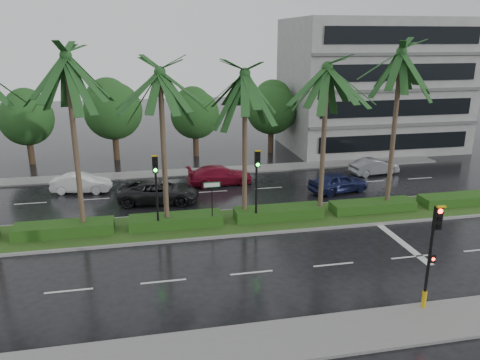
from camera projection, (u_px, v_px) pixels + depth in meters
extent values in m
plane|color=black|center=(232.00, 230.00, 26.13)|extent=(120.00, 120.00, 0.00)
cube|color=slate|center=(284.00, 341.00, 16.56)|extent=(40.00, 2.40, 0.12)
cube|color=slate|center=(204.00, 171.00, 37.35)|extent=(40.00, 2.00, 0.12)
cube|color=gray|center=(228.00, 223.00, 27.05)|extent=(36.00, 4.00, 0.14)
cube|color=#244A18|center=(228.00, 221.00, 27.02)|extent=(35.60, 3.70, 0.02)
cube|color=#1E4C15|center=(64.00, 229.00, 25.21)|extent=(5.20, 1.40, 0.60)
cube|color=#1E4C15|center=(176.00, 220.00, 26.36)|extent=(5.20, 1.40, 0.60)
cube|color=#1E4C15|center=(278.00, 213.00, 27.51)|extent=(5.20, 1.40, 0.60)
cube|color=#1E4C15|center=(373.00, 206.00, 28.66)|extent=(5.20, 1.40, 0.60)
cube|color=#1E4C15|center=(459.00, 199.00, 29.82)|extent=(5.20, 1.40, 0.60)
cube|color=silver|center=(31.00, 203.00, 30.38)|extent=(2.00, 0.12, 0.01)
cube|color=silver|center=(69.00, 291.00, 19.91)|extent=(2.00, 0.12, 0.01)
cube|color=silver|center=(94.00, 199.00, 31.15)|extent=(2.00, 0.12, 0.01)
cube|color=silver|center=(164.00, 281.00, 20.68)|extent=(2.00, 0.12, 0.01)
cube|color=silver|center=(155.00, 195.00, 31.92)|extent=(2.00, 0.12, 0.01)
cube|color=silver|center=(252.00, 273.00, 21.45)|extent=(2.00, 0.12, 0.01)
cube|color=silver|center=(213.00, 192.00, 32.68)|extent=(2.00, 0.12, 0.01)
cube|color=silver|center=(333.00, 264.00, 22.21)|extent=(2.00, 0.12, 0.01)
cube|color=silver|center=(268.00, 188.00, 33.45)|extent=(2.00, 0.12, 0.01)
cube|color=silver|center=(410.00, 257.00, 22.98)|extent=(2.00, 0.12, 0.01)
cube|color=silver|center=(321.00, 185.00, 34.22)|extent=(2.00, 0.12, 0.01)
cube|color=silver|center=(372.00, 181.00, 34.99)|extent=(2.00, 0.12, 0.01)
cube|color=silver|center=(420.00, 178.00, 35.76)|extent=(2.00, 0.12, 0.01)
cube|color=silver|center=(398.00, 239.00, 24.95)|extent=(0.40, 6.00, 0.01)
cylinder|color=#483729|center=(76.00, 149.00, 24.21)|extent=(0.28, 0.28, 9.34)
cylinder|color=#483729|center=(84.00, 228.00, 25.52)|extent=(0.40, 0.40, 0.44)
cylinder|color=#483729|center=(164.00, 153.00, 25.01)|extent=(0.28, 0.28, 8.50)
cylinder|color=#483729|center=(167.00, 223.00, 26.19)|extent=(0.40, 0.40, 0.44)
cylinder|color=#483729|center=(245.00, 149.00, 26.18)|extent=(0.28, 0.28, 8.36)
cylinder|color=#483729|center=(244.00, 215.00, 27.34)|extent=(0.40, 0.40, 0.44)
cylinder|color=#483729|center=(323.00, 145.00, 26.62)|extent=(0.28, 0.28, 8.66)
cylinder|color=#483729|center=(320.00, 212.00, 27.83)|extent=(0.40, 0.40, 0.44)
cylinder|color=#483729|center=(394.00, 134.00, 27.65)|extent=(0.28, 0.28, 9.43)
cylinder|color=#483729|center=(387.00, 205.00, 28.97)|extent=(0.40, 0.40, 0.44)
cylinder|color=black|center=(428.00, 268.00, 18.04)|extent=(0.12, 0.12, 3.40)
cube|color=black|center=(438.00, 218.00, 17.24)|extent=(0.30, 0.18, 0.90)
cube|color=gold|center=(441.00, 207.00, 16.99)|extent=(0.34, 0.12, 0.06)
cylinder|color=#FF0C05|center=(440.00, 211.00, 17.06)|extent=(0.18, 0.04, 0.18)
cylinder|color=black|center=(439.00, 219.00, 17.15)|extent=(0.18, 0.04, 0.18)
cylinder|color=black|center=(438.00, 226.00, 17.23)|extent=(0.18, 0.04, 0.18)
cylinder|color=gold|center=(424.00, 299.00, 18.43)|extent=(0.18, 0.18, 0.70)
cube|color=black|center=(432.00, 258.00, 17.74)|extent=(0.22, 0.16, 0.32)
cylinder|color=#FF0C05|center=(433.00, 259.00, 17.66)|extent=(0.12, 0.03, 0.12)
cylinder|color=black|center=(157.00, 202.00, 25.19)|extent=(0.12, 0.12, 3.40)
cube|color=black|center=(155.00, 164.00, 24.39)|extent=(0.30, 0.18, 0.90)
cube|color=gold|center=(155.00, 156.00, 24.14)|extent=(0.34, 0.12, 0.06)
cylinder|color=black|center=(155.00, 159.00, 24.21)|extent=(0.18, 0.04, 0.18)
cylinder|color=black|center=(155.00, 165.00, 24.30)|extent=(0.18, 0.04, 0.18)
cylinder|color=#0CE519|center=(155.00, 170.00, 24.39)|extent=(0.18, 0.04, 0.18)
cylinder|color=black|center=(256.00, 195.00, 26.25)|extent=(0.12, 0.12, 3.40)
cube|color=black|center=(257.00, 159.00, 25.45)|extent=(0.30, 0.18, 0.90)
cube|color=gold|center=(258.00, 151.00, 25.20)|extent=(0.34, 0.12, 0.06)
cylinder|color=black|center=(258.00, 154.00, 25.27)|extent=(0.18, 0.04, 0.18)
cylinder|color=black|center=(258.00, 159.00, 25.36)|extent=(0.18, 0.04, 0.18)
cylinder|color=#0CE519|center=(258.00, 165.00, 25.44)|extent=(0.18, 0.04, 0.18)
cylinder|color=black|center=(212.00, 204.00, 25.98)|extent=(0.06, 0.06, 2.60)
cube|color=#0C5926|center=(212.00, 185.00, 25.62)|extent=(0.95, 0.04, 0.30)
cube|color=white|center=(212.00, 185.00, 25.59)|extent=(0.85, 0.01, 0.22)
cylinder|color=#392E19|center=(31.00, 152.00, 39.52)|extent=(0.52, 0.52, 2.15)
sphere|color=#193E17|center=(26.00, 119.00, 38.70)|extent=(4.42, 4.42, 4.42)
sphere|color=#193E17|center=(26.00, 108.00, 38.73)|extent=(3.31, 3.31, 3.31)
cylinder|color=#392E19|center=(116.00, 146.00, 40.82)|extent=(0.52, 0.52, 2.40)
sphere|color=#193E17|center=(113.00, 111.00, 39.91)|extent=(4.93, 4.93, 4.93)
sphere|color=#193E17|center=(112.00, 99.00, 39.91)|extent=(3.70, 3.70, 3.70)
cylinder|color=#392E19|center=(196.00, 145.00, 42.21)|extent=(0.52, 0.52, 2.10)
sphere|color=#193E17|center=(195.00, 115.00, 41.41)|extent=(4.31, 4.31, 4.31)
sphere|color=#193E17|center=(194.00, 105.00, 41.45)|extent=(3.23, 3.23, 3.23)
cylinder|color=#392E19|center=(271.00, 140.00, 43.53)|extent=(0.52, 0.52, 2.25)
sphere|color=#193E17|center=(271.00, 109.00, 42.67)|extent=(4.63, 4.63, 4.63)
sphere|color=#193E17|center=(271.00, 99.00, 42.69)|extent=(3.47, 3.47, 3.47)
cylinder|color=#392E19|center=(341.00, 135.00, 44.82)|extent=(0.52, 0.52, 2.61)
sphere|color=#193E17|center=(344.00, 100.00, 43.83)|extent=(5.36, 5.36, 5.36)
sphere|color=#193E17|center=(343.00, 88.00, 43.80)|extent=(4.02, 4.02, 4.02)
cube|color=gray|center=(372.00, 85.00, 44.49)|extent=(16.00, 10.00, 12.00)
imported|color=white|center=(81.00, 183.00, 32.39)|extent=(1.95, 4.14, 1.31)
imported|color=black|center=(159.00, 192.00, 30.38)|extent=(3.05, 5.49, 1.45)
imported|color=maroon|center=(220.00, 175.00, 34.15)|extent=(2.28, 4.88, 1.38)
imported|color=#171C45|center=(338.00, 182.00, 32.40)|extent=(2.50, 4.46, 1.43)
imported|color=slate|center=(374.00, 167.00, 36.59)|extent=(1.91, 4.04, 1.28)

